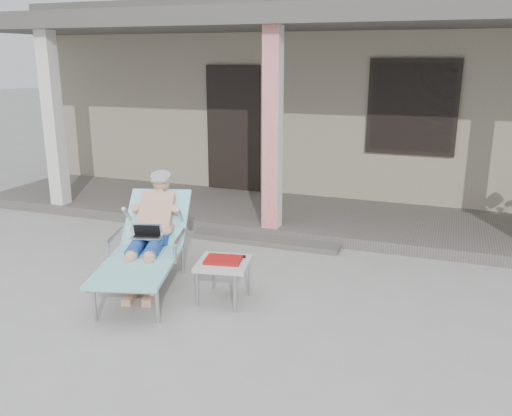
% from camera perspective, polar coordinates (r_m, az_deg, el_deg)
% --- Properties ---
extents(ground, '(60.00, 60.00, 0.00)m').
position_cam_1_polar(ground, '(5.59, -5.45, -9.68)').
color(ground, '#9E9E99').
rests_on(ground, ground).
extents(house, '(10.40, 5.40, 3.30)m').
position_cam_1_polar(house, '(11.28, 8.89, 11.83)').
color(house, gray).
rests_on(house, ground).
extents(porch_deck, '(10.00, 2.00, 0.15)m').
position_cam_1_polar(porch_deck, '(8.19, 3.54, -0.74)').
color(porch_deck, '#605B56').
rests_on(porch_deck, ground).
extents(porch_overhang, '(10.00, 2.30, 2.85)m').
position_cam_1_polar(porch_overhang, '(7.82, 3.77, 18.59)').
color(porch_overhang, silver).
rests_on(porch_overhang, porch_deck).
extents(porch_step, '(2.00, 0.30, 0.07)m').
position_cam_1_polar(porch_step, '(7.16, 0.90, -3.47)').
color(porch_step, '#605B56').
rests_on(porch_step, ground).
extents(lounger, '(1.15, 1.90, 1.20)m').
position_cam_1_polar(lounger, '(5.82, -11.36, -1.11)').
color(lounger, '#B7B7BC').
rests_on(lounger, ground).
extents(side_table, '(0.59, 0.59, 0.46)m').
position_cam_1_polar(side_table, '(5.42, -3.44, -6.02)').
color(side_table, beige).
rests_on(side_table, ground).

